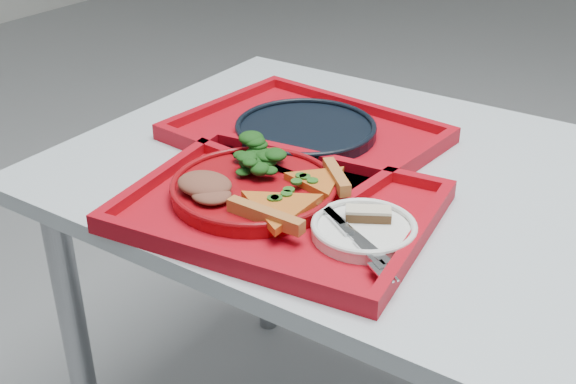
% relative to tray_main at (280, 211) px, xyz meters
% --- Properties ---
extents(table, '(1.60, 0.80, 0.75)m').
position_rel_tray_main_xyz_m(table, '(0.32, 0.21, -0.08)').
color(table, '#B1BDC7').
rests_on(table, ground).
extents(tray_main, '(0.49, 0.40, 0.01)m').
position_rel_tray_main_xyz_m(tray_main, '(0.00, 0.00, 0.00)').
color(tray_main, '#A40815').
rests_on(tray_main, table).
extents(tray_far, '(0.48, 0.39, 0.01)m').
position_rel_tray_main_xyz_m(tray_far, '(-0.11, 0.25, 0.00)').
color(tray_far, '#A40815').
rests_on(tray_far, table).
extents(dinner_plate, '(0.26, 0.26, 0.02)m').
position_rel_tray_main_xyz_m(dinner_plate, '(-0.06, 0.01, 0.02)').
color(dinner_plate, maroon).
rests_on(dinner_plate, tray_main).
extents(side_plate, '(0.15, 0.15, 0.01)m').
position_rel_tray_main_xyz_m(side_plate, '(0.14, 0.00, 0.01)').
color(side_plate, white).
rests_on(side_plate, tray_main).
extents(navy_plate, '(0.26, 0.26, 0.02)m').
position_rel_tray_main_xyz_m(navy_plate, '(-0.11, 0.25, 0.01)').
color(navy_plate, black).
rests_on(navy_plate, tray_far).
extents(pizza_slice_a, '(0.13, 0.15, 0.02)m').
position_rel_tray_main_xyz_m(pizza_slice_a, '(0.02, -0.03, 0.03)').
color(pizza_slice_a, orange).
rests_on(pizza_slice_a, dinner_plate).
extents(pizza_slice_b, '(0.15, 0.15, 0.02)m').
position_rel_tray_main_xyz_m(pizza_slice_b, '(0.03, 0.07, 0.03)').
color(pizza_slice_b, orange).
rests_on(pizza_slice_b, dinner_plate).
extents(salad_heap, '(0.10, 0.09, 0.05)m').
position_rel_tray_main_xyz_m(salad_heap, '(-0.08, 0.06, 0.05)').
color(salad_heap, black).
rests_on(salad_heap, dinner_plate).
extents(meat_portion, '(0.09, 0.07, 0.03)m').
position_rel_tray_main_xyz_m(meat_portion, '(-0.10, -0.05, 0.04)').
color(meat_portion, brown).
rests_on(meat_portion, dinner_plate).
extents(dessert_bar, '(0.07, 0.06, 0.02)m').
position_rel_tray_main_xyz_m(dessert_bar, '(0.14, 0.02, 0.03)').
color(dessert_bar, '#472917').
rests_on(dessert_bar, side_plate).
extents(knife, '(0.17, 0.10, 0.01)m').
position_rel_tray_main_xyz_m(knife, '(0.13, -0.02, 0.02)').
color(knife, silver).
rests_on(knife, side_plate).
extents(fork, '(0.17, 0.12, 0.01)m').
position_rel_tray_main_xyz_m(fork, '(0.15, -0.04, 0.02)').
color(fork, silver).
rests_on(fork, side_plate).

